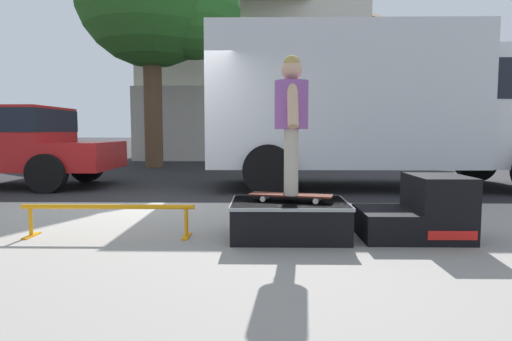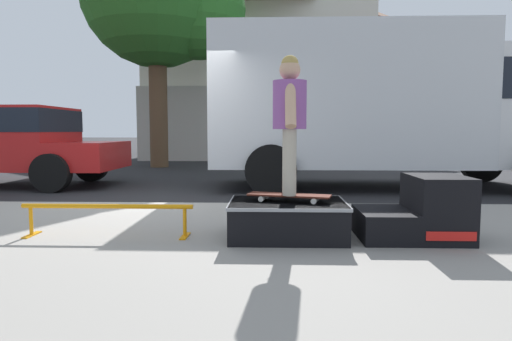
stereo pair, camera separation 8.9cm
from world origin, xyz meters
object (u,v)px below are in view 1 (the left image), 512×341
skate_box (289,218)px  skateboard (291,195)px  grind_rail (108,212)px  skater_kid (291,113)px  kicker_ramp (421,212)px  box_truck (388,102)px

skate_box → skateboard: (0.01, -0.00, 0.22)m
grind_rail → skater_kid: skater_kid is taller
kicker_ramp → grind_rail: kicker_ramp is taller
skateboard → grind_rail: bearing=-179.6°
box_truck → skate_box: bearing=-115.1°
skater_kid → skate_box: bearing=170.2°
skate_box → grind_rail: 1.73m
kicker_ramp → box_truck: size_ratio=0.14×
grind_rail → skateboard: skateboard is taller
kicker_ramp → skateboard: bearing=-179.9°
grind_rail → skateboard: size_ratio=2.06×
skateboard → skater_kid: bearing=-18.4°
kicker_ramp → box_truck: (0.96, 4.71, 1.33)m
skateboard → skate_box: bearing=170.2°
grind_rail → kicker_ramp: bearing=0.3°
kicker_ramp → box_truck: bearing=78.5°
skateboard → skater_kid: size_ratio=0.62×
skate_box → box_truck: size_ratio=0.16×
grind_rail → skater_kid: (1.74, 0.01, 0.93)m
skater_kid → box_truck: size_ratio=0.19×
kicker_ramp → grind_rail: size_ratio=0.59×
skateboard → box_truck: size_ratio=0.12×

